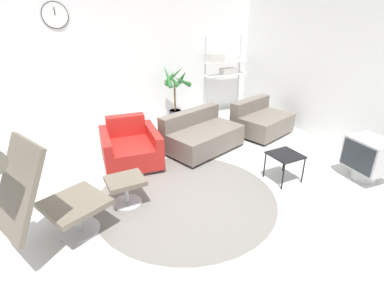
{
  "coord_description": "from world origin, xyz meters",
  "views": [
    {
      "loc": [
        -1.36,
        -3.06,
        2.26
      ],
      "look_at": [
        0.4,
        0.29,
        0.55
      ],
      "focal_mm": 28.0,
      "sensor_mm": 36.0,
      "label": 1
    }
  ],
  "objects_px": {
    "ottoman": "(126,185)",
    "potted_plant": "(175,95)",
    "couch_second": "(261,122)",
    "side_table": "(285,157)",
    "armchair_red": "(130,149)",
    "lounge_chair": "(31,187)",
    "crt_television": "(368,157)",
    "couch_low": "(201,136)",
    "shelf_unit": "(222,66)"
  },
  "relations": [
    {
      "from": "couch_second",
      "to": "potted_plant",
      "type": "xyz_separation_m",
      "value": [
        -1.22,
        1.33,
        0.37
      ]
    },
    {
      "from": "couch_second",
      "to": "side_table",
      "type": "xyz_separation_m",
      "value": [
        -0.86,
        -1.56,
        0.12
      ]
    },
    {
      "from": "shelf_unit",
      "to": "potted_plant",
      "type": "bearing_deg",
      "value": -173.88
    },
    {
      "from": "lounge_chair",
      "to": "ottoman",
      "type": "height_order",
      "value": "lounge_chair"
    },
    {
      "from": "couch_low",
      "to": "couch_second",
      "type": "xyz_separation_m",
      "value": [
        1.4,
        0.1,
        0.0
      ]
    },
    {
      "from": "shelf_unit",
      "to": "ottoman",
      "type": "bearing_deg",
      "value": -139.94
    },
    {
      "from": "side_table",
      "to": "couch_low",
      "type": "bearing_deg",
      "value": 110.23
    },
    {
      "from": "ottoman",
      "to": "armchair_red",
      "type": "bearing_deg",
      "value": 70.05
    },
    {
      "from": "couch_low",
      "to": "potted_plant",
      "type": "bearing_deg",
      "value": -113.91
    },
    {
      "from": "lounge_chair",
      "to": "crt_television",
      "type": "height_order",
      "value": "lounge_chair"
    },
    {
      "from": "crt_television",
      "to": "shelf_unit",
      "type": "bearing_deg",
      "value": 8.73
    },
    {
      "from": "lounge_chair",
      "to": "couch_second",
      "type": "height_order",
      "value": "lounge_chair"
    },
    {
      "from": "crt_television",
      "to": "lounge_chair",
      "type": "bearing_deg",
      "value": 87.55
    },
    {
      "from": "lounge_chair",
      "to": "ottoman",
      "type": "xyz_separation_m",
      "value": [
        0.97,
        0.39,
        -0.48
      ]
    },
    {
      "from": "crt_television",
      "to": "potted_plant",
      "type": "bearing_deg",
      "value": 28.31
    },
    {
      "from": "potted_plant",
      "to": "armchair_red",
      "type": "bearing_deg",
      "value": -135.75
    },
    {
      "from": "ottoman",
      "to": "lounge_chair",
      "type": "bearing_deg",
      "value": -157.75
    },
    {
      "from": "couch_low",
      "to": "side_table",
      "type": "height_order",
      "value": "couch_low"
    },
    {
      "from": "lounge_chair",
      "to": "ottoman",
      "type": "relative_size",
      "value": 2.88
    },
    {
      "from": "lounge_chair",
      "to": "shelf_unit",
      "type": "xyz_separation_m",
      "value": [
        4.0,
        2.94,
        0.35
      ]
    },
    {
      "from": "lounge_chair",
      "to": "couch_low",
      "type": "bearing_deg",
      "value": 95.96
    },
    {
      "from": "crt_television",
      "to": "shelf_unit",
      "type": "relative_size",
      "value": 0.36
    },
    {
      "from": "ottoman",
      "to": "couch_low",
      "type": "relative_size",
      "value": 0.31
    },
    {
      "from": "couch_second",
      "to": "side_table",
      "type": "height_order",
      "value": "couch_second"
    },
    {
      "from": "side_table",
      "to": "crt_television",
      "type": "height_order",
      "value": "crt_television"
    },
    {
      "from": "armchair_red",
      "to": "couch_second",
      "type": "bearing_deg",
      "value": -171.34
    },
    {
      "from": "lounge_chair",
      "to": "ottoman",
      "type": "bearing_deg",
      "value": 90.0
    },
    {
      "from": "side_table",
      "to": "shelf_unit",
      "type": "relative_size",
      "value": 0.24
    },
    {
      "from": "side_table",
      "to": "armchair_red",
      "type": "bearing_deg",
      "value": 139.94
    },
    {
      "from": "side_table",
      "to": "potted_plant",
      "type": "xyz_separation_m",
      "value": [
        -0.36,
        2.88,
        0.26
      ]
    },
    {
      "from": "potted_plant",
      "to": "lounge_chair",
      "type": "bearing_deg",
      "value": -134.49
    },
    {
      "from": "armchair_red",
      "to": "shelf_unit",
      "type": "relative_size",
      "value": 0.58
    },
    {
      "from": "side_table",
      "to": "crt_television",
      "type": "distance_m",
      "value": 1.18
    },
    {
      "from": "couch_second",
      "to": "potted_plant",
      "type": "bearing_deg",
      "value": -64.24
    },
    {
      "from": "potted_plant",
      "to": "side_table",
      "type": "bearing_deg",
      "value": -82.87
    },
    {
      "from": "side_table",
      "to": "ottoman",
      "type": "bearing_deg",
      "value": 167.74
    },
    {
      "from": "ottoman",
      "to": "potted_plant",
      "type": "height_order",
      "value": "potted_plant"
    },
    {
      "from": "armchair_red",
      "to": "couch_low",
      "type": "xyz_separation_m",
      "value": [
        1.25,
        -0.04,
        -0.01
      ]
    },
    {
      "from": "lounge_chair",
      "to": "crt_television",
      "type": "bearing_deg",
      "value": 59.55
    },
    {
      "from": "lounge_chair",
      "to": "side_table",
      "type": "height_order",
      "value": "lounge_chair"
    },
    {
      "from": "crt_television",
      "to": "side_table",
      "type": "bearing_deg",
      "value": 69.19
    },
    {
      "from": "couch_low",
      "to": "armchair_red",
      "type": "bearing_deg",
      "value": -18.63
    },
    {
      "from": "couch_low",
      "to": "potted_plant",
      "type": "xyz_separation_m",
      "value": [
        0.18,
        1.42,
        0.37
      ]
    },
    {
      "from": "couch_low",
      "to": "crt_television",
      "type": "relative_size",
      "value": 2.38
    },
    {
      "from": "lounge_chair",
      "to": "side_table",
      "type": "relative_size",
      "value": 3.15
    },
    {
      "from": "ottoman",
      "to": "crt_television",
      "type": "distance_m",
      "value": 3.37
    },
    {
      "from": "lounge_chair",
      "to": "side_table",
      "type": "bearing_deg",
      "value": 66.39
    },
    {
      "from": "armchair_red",
      "to": "couch_low",
      "type": "relative_size",
      "value": 0.68
    },
    {
      "from": "ottoman",
      "to": "side_table",
      "type": "relative_size",
      "value": 1.1
    },
    {
      "from": "ottoman",
      "to": "armchair_red",
      "type": "distance_m",
      "value": 1.1
    }
  ]
}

